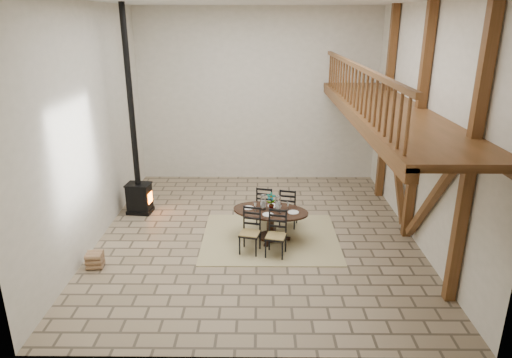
{
  "coord_description": "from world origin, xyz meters",
  "views": [
    {
      "loc": [
        0.06,
        -9.38,
        4.64
      ],
      "look_at": [
        -0.02,
        0.4,
        1.2
      ],
      "focal_mm": 32.0,
      "sensor_mm": 36.0,
      "label": 1
    }
  ],
  "objects_px": {
    "log_basket": "(143,202)",
    "log_stack": "(95,260)",
    "dining_table": "(270,222)",
    "wood_stove": "(137,170)"
  },
  "relations": [
    {
      "from": "dining_table",
      "to": "log_stack",
      "type": "xyz_separation_m",
      "value": [
        -3.48,
        -1.27,
        -0.24
      ]
    },
    {
      "from": "dining_table",
      "to": "log_basket",
      "type": "relative_size",
      "value": 3.89
    },
    {
      "from": "dining_table",
      "to": "log_basket",
      "type": "bearing_deg",
      "value": 166.6
    },
    {
      "from": "log_basket",
      "to": "log_stack",
      "type": "distance_m",
      "value": 2.93
    },
    {
      "from": "wood_stove",
      "to": "log_basket",
      "type": "distance_m",
      "value": 0.98
    },
    {
      "from": "dining_table",
      "to": "log_stack",
      "type": "relative_size",
      "value": 5.88
    },
    {
      "from": "wood_stove",
      "to": "log_basket",
      "type": "bearing_deg",
      "value": 91.74
    },
    {
      "from": "log_basket",
      "to": "log_stack",
      "type": "height_order",
      "value": "log_basket"
    },
    {
      "from": "dining_table",
      "to": "wood_stove",
      "type": "relative_size",
      "value": 0.4
    },
    {
      "from": "log_stack",
      "to": "log_basket",
      "type": "bearing_deg",
      "value": 85.28
    }
  ]
}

